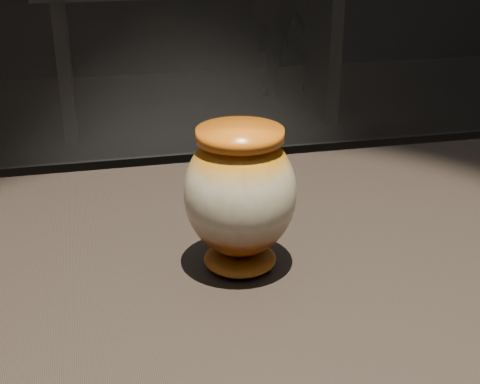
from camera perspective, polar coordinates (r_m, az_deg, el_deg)
The scene contains 2 objects.
main_vase at distance 0.87m, azimuth 0.00°, elevation -0.22°, with size 0.15×0.15×0.20m.
back_shelf at distance 4.40m, azimuth -3.59°, elevation 13.88°, with size 2.00×0.60×0.90m.
Camera 1 is at (-0.08, -0.79, 1.35)m, focal length 50.00 mm.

